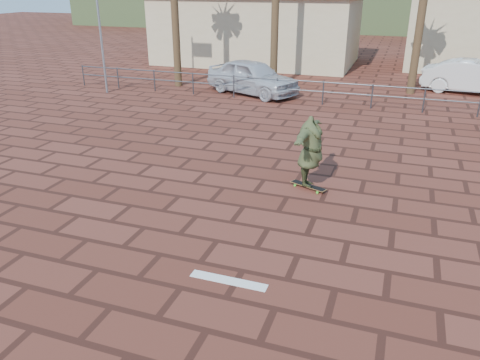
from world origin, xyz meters
name	(u,v)px	position (x,y,z in m)	size (l,w,h in m)	color
ground	(217,241)	(0.00, 0.00, 0.00)	(120.00, 120.00, 0.00)	brown
paint_stripe	(228,280)	(0.70, -1.20, 0.00)	(1.40, 0.22, 0.01)	white
guardrail	(323,89)	(0.00, 12.00, 0.68)	(24.06, 0.06, 1.00)	#47494F
building_west	(258,25)	(-6.00, 22.00, 2.28)	(12.60, 7.60, 4.50)	beige
longboard	(308,186)	(1.21, 3.16, 0.08)	(0.98, 0.56, 0.10)	olive
skateboarder	(310,152)	(1.21, 3.16, 0.99)	(2.21, 0.60, 1.80)	#3F4625
car_silver	(252,77)	(-3.46, 13.00, 0.78)	(1.84, 4.58, 1.56)	silver
car_white	(474,77)	(6.21, 16.50, 0.75)	(1.59, 4.55, 1.50)	white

